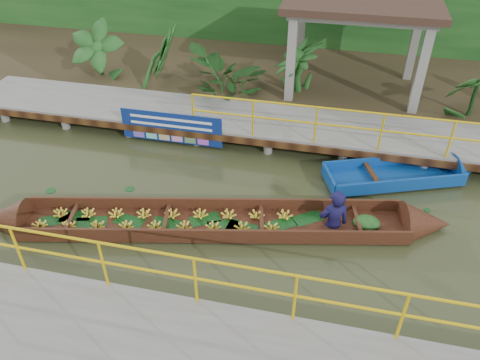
# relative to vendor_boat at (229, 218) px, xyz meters

# --- Properties ---
(ground) EXTENTS (80.00, 80.00, 0.00)m
(ground) POSITION_rel_vendor_boat_xyz_m (-0.71, 0.46, -0.26)
(ground) COLOR #293018
(ground) RESTS_ON ground
(land_strip) EXTENTS (30.00, 8.00, 0.45)m
(land_strip) POSITION_rel_vendor_boat_xyz_m (-0.71, 7.96, -0.03)
(land_strip) COLOR #2F2417
(land_strip) RESTS_ON ground
(far_dock) EXTENTS (16.00, 2.06, 1.66)m
(far_dock) POSITION_rel_vendor_boat_xyz_m (-0.69, 3.88, 0.22)
(far_dock) COLOR slate
(far_dock) RESTS_ON ground
(pavilion) EXTENTS (4.40, 3.00, 3.00)m
(pavilion) POSITION_rel_vendor_boat_xyz_m (2.29, 6.76, 2.56)
(pavilion) COLOR slate
(pavilion) RESTS_ON ground
(foliage_backdrop) EXTENTS (30.00, 0.80, 4.00)m
(foliage_backdrop) POSITION_rel_vendor_boat_xyz_m (-0.71, 10.46, 1.74)
(foliage_backdrop) COLOR #144116
(foliage_backdrop) RESTS_ON ground
(vendor_boat) EXTENTS (10.21, 3.10, 2.28)m
(vendor_boat) POSITION_rel_vendor_boat_xyz_m (0.00, 0.00, 0.00)
(vendor_boat) COLOR black
(vendor_boat) RESTS_ON ground
(moored_blue_boat) EXTENTS (3.94, 2.29, 0.92)m
(moored_blue_boat) POSITION_rel_vendor_boat_xyz_m (4.38, 2.86, -0.09)
(moored_blue_boat) COLOR navy
(moored_blue_boat) RESTS_ON ground
(blue_banner) EXTENTS (2.83, 0.04, 0.88)m
(blue_banner) POSITION_rel_vendor_boat_xyz_m (-2.33, 2.93, 0.30)
(blue_banner) COLOR navy
(blue_banner) RESTS_ON ground
(tropical_plants) EXTENTS (14.24, 1.24, 1.55)m
(tropical_plants) POSITION_rel_vendor_boat_xyz_m (0.39, 5.76, 0.97)
(tropical_plants) COLOR #144116
(tropical_plants) RESTS_ON ground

